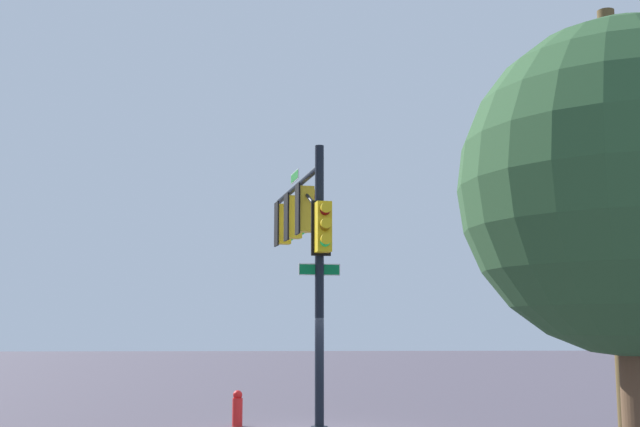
{
  "coord_description": "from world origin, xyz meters",
  "views": [
    {
      "loc": [
        -17.48,
        0.85,
        2.31
      ],
      "look_at": [
        0.34,
        -0.03,
        4.85
      ],
      "focal_mm": 44.7,
      "sensor_mm": 36.0,
      "label": 1
    }
  ],
  "objects_px": {
    "signal_pole_assembly": "(305,233)",
    "tree_near": "(629,187)",
    "utility_pole": "(617,225)",
    "fire_hydrant": "(237,408)"
  },
  "relations": [
    {
      "from": "signal_pole_assembly",
      "to": "tree_near",
      "type": "bearing_deg",
      "value": -160.91
    },
    {
      "from": "utility_pole",
      "to": "signal_pole_assembly",
      "type": "bearing_deg",
      "value": 38.14
    },
    {
      "from": "utility_pole",
      "to": "tree_near",
      "type": "height_order",
      "value": "utility_pole"
    },
    {
      "from": "signal_pole_assembly",
      "to": "utility_pole",
      "type": "height_order",
      "value": "utility_pole"
    },
    {
      "from": "signal_pole_assembly",
      "to": "utility_pole",
      "type": "xyz_separation_m",
      "value": [
        -6.32,
        -4.96,
        -0.59
      ]
    },
    {
      "from": "signal_pole_assembly",
      "to": "tree_near",
      "type": "height_order",
      "value": "signal_pole_assembly"
    },
    {
      "from": "utility_pole",
      "to": "tree_near",
      "type": "bearing_deg",
      "value": 158.72
    },
    {
      "from": "utility_pole",
      "to": "fire_hydrant",
      "type": "bearing_deg",
      "value": 45.33
    },
    {
      "from": "signal_pole_assembly",
      "to": "fire_hydrant",
      "type": "relative_size",
      "value": 7.65
    },
    {
      "from": "signal_pole_assembly",
      "to": "tree_near",
      "type": "relative_size",
      "value": 1.07
    }
  ]
}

